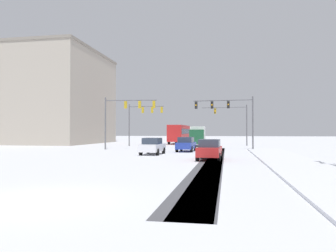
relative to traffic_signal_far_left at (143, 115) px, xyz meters
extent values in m
plane|color=silver|center=(6.84, -38.74, -4.77)|extent=(300.00, 300.00, 0.00)
cube|color=#4C4C51|center=(11.16, -22.38, -4.77)|extent=(0.82, 36.00, 0.01)
cube|color=#4C4C51|center=(11.73, -22.38, -4.77)|extent=(1.09, 36.00, 0.01)
cube|color=#4C4C51|center=(11.89, -22.38, -4.77)|extent=(1.08, 36.00, 0.01)
cube|color=#4C4C51|center=(12.10, -22.38, -4.77)|extent=(0.83, 36.00, 0.01)
cube|color=white|center=(17.27, -24.02, -4.71)|extent=(4.00, 36.00, 0.12)
cylinder|color=#56565B|center=(-2.18, -0.02, -1.52)|extent=(0.18, 0.18, 6.50)
cylinder|color=#56565B|center=(0.54, -0.02, 1.33)|extent=(5.44, 0.13, 0.12)
cube|color=#B79319|center=(0.00, -0.02, 0.78)|extent=(0.32, 0.24, 0.90)
sphere|color=black|center=(0.00, 0.14, 1.08)|extent=(0.20, 0.20, 0.20)
sphere|color=orange|center=(0.00, 0.14, 0.78)|extent=(0.20, 0.20, 0.20)
sphere|color=black|center=(0.00, 0.14, 0.48)|extent=(0.20, 0.20, 0.20)
cube|color=#B79319|center=(1.49, -0.02, 0.78)|extent=(0.32, 0.24, 0.90)
sphere|color=black|center=(1.49, 0.14, 1.08)|extent=(0.20, 0.20, 0.20)
sphere|color=orange|center=(1.49, 0.14, 0.78)|extent=(0.20, 0.20, 0.20)
sphere|color=black|center=(1.49, 0.14, 0.48)|extent=(0.20, 0.20, 0.20)
cube|color=#B79319|center=(2.99, -0.02, 0.78)|extent=(0.32, 0.24, 0.90)
sphere|color=black|center=(2.99, 0.14, 1.08)|extent=(0.20, 0.20, 0.20)
sphere|color=orange|center=(2.99, 0.14, 0.78)|extent=(0.20, 0.20, 0.20)
sphere|color=black|center=(2.99, 0.14, 0.48)|extent=(0.20, 0.20, 0.20)
cylinder|color=#56565B|center=(15.87, -8.02, -1.52)|extent=(0.18, 0.18, 6.50)
cylinder|color=#56565B|center=(12.23, -7.81, 1.33)|extent=(7.28, 0.54, 0.12)
cube|color=black|center=(12.96, -7.85, 0.78)|extent=(0.33, 0.26, 0.90)
sphere|color=black|center=(12.95, -8.01, 1.08)|extent=(0.20, 0.20, 0.20)
sphere|color=orange|center=(12.95, -8.01, 0.78)|extent=(0.20, 0.20, 0.20)
sphere|color=black|center=(12.95, -8.01, 0.48)|extent=(0.20, 0.20, 0.20)
cube|color=black|center=(10.96, -7.74, 0.78)|extent=(0.33, 0.26, 0.90)
sphere|color=black|center=(10.95, -7.90, 1.08)|extent=(0.20, 0.20, 0.20)
sphere|color=orange|center=(10.95, -7.90, 0.78)|extent=(0.20, 0.20, 0.20)
sphere|color=black|center=(10.95, -7.90, 0.48)|extent=(0.20, 0.20, 0.20)
cube|color=black|center=(8.96, -7.62, 0.78)|extent=(0.33, 0.26, 0.90)
sphere|color=black|center=(8.95, -7.78, 1.08)|extent=(0.20, 0.20, 0.20)
sphere|color=orange|center=(8.95, -7.78, 0.78)|extent=(0.20, 0.20, 0.20)
sphere|color=black|center=(8.95, -7.78, 0.48)|extent=(0.20, 0.20, 0.20)
cylinder|color=#56565B|center=(15.87, 3.98, -1.52)|extent=(0.18, 0.18, 6.50)
cylinder|color=#56565B|center=(12.33, 4.18, 1.33)|extent=(7.08, 0.53, 0.12)
cube|color=#B79319|center=(10.91, 4.27, 0.78)|extent=(0.33, 0.26, 0.90)
sphere|color=black|center=(10.90, 4.11, 1.08)|extent=(0.20, 0.20, 0.20)
sphere|color=orange|center=(10.90, 4.11, 0.78)|extent=(0.20, 0.20, 0.20)
sphere|color=black|center=(10.90, 4.11, 0.48)|extent=(0.20, 0.20, 0.20)
cylinder|color=#56565B|center=(-2.18, -10.02, -1.52)|extent=(0.18, 0.18, 6.50)
cylinder|color=#56565B|center=(1.06, -9.84, 1.33)|extent=(6.48, 0.47, 0.12)
cube|color=#B79319|center=(0.41, -9.88, 0.78)|extent=(0.33, 0.26, 0.90)
sphere|color=black|center=(0.40, -9.72, 1.08)|extent=(0.20, 0.20, 0.20)
sphere|color=orange|center=(0.40, -9.72, 0.78)|extent=(0.20, 0.20, 0.20)
sphere|color=black|center=(0.40, -9.72, 0.48)|extent=(0.20, 0.20, 0.20)
cube|color=#B79319|center=(2.19, -9.78, 0.78)|extent=(0.33, 0.26, 0.90)
sphere|color=black|center=(2.18, -9.62, 1.08)|extent=(0.20, 0.20, 0.20)
sphere|color=orange|center=(2.18, -9.62, 0.78)|extent=(0.20, 0.20, 0.20)
sphere|color=black|center=(2.18, -9.62, 0.48)|extent=(0.20, 0.20, 0.20)
cube|color=#B79319|center=(3.97, -9.68, 0.78)|extent=(0.33, 0.26, 0.90)
sphere|color=black|center=(3.96, -9.52, 1.08)|extent=(0.20, 0.20, 0.20)
sphere|color=orange|center=(3.96, -9.52, 0.78)|extent=(0.20, 0.20, 0.20)
sphere|color=black|center=(3.96, -9.52, 0.48)|extent=(0.20, 0.20, 0.20)
cube|color=#233899|center=(8.27, -12.34, -4.10)|extent=(1.90, 4.18, 0.70)
cube|color=#2D3847|center=(8.27, -12.48, -3.45)|extent=(1.65, 1.97, 0.60)
cylinder|color=black|center=(7.53, -11.03, -4.45)|extent=(0.25, 0.65, 0.64)
cylinder|color=black|center=(9.14, -11.11, -4.45)|extent=(0.25, 0.65, 0.64)
cylinder|color=black|center=(7.41, -13.56, -4.45)|extent=(0.25, 0.65, 0.64)
cylinder|color=black|center=(9.02, -13.64, -4.45)|extent=(0.25, 0.65, 0.64)
cube|color=silver|center=(5.64, -17.62, -4.10)|extent=(1.84, 4.16, 0.70)
cube|color=#2D3847|center=(5.64, -17.77, -3.45)|extent=(1.62, 1.95, 0.60)
cylinder|color=black|center=(4.88, -16.32, -4.45)|extent=(0.24, 0.65, 0.64)
cylinder|color=black|center=(6.49, -16.38, -4.45)|extent=(0.24, 0.65, 0.64)
cylinder|color=black|center=(4.79, -18.87, -4.45)|extent=(0.24, 0.65, 0.64)
cylinder|color=black|center=(6.41, -18.92, -4.45)|extent=(0.24, 0.65, 0.64)
cube|color=red|center=(11.42, -22.58, -4.10)|extent=(1.89, 4.17, 0.70)
cube|color=#2D3847|center=(11.41, -22.73, -3.45)|extent=(1.65, 1.97, 0.60)
cylinder|color=black|center=(10.67, -21.27, -4.45)|extent=(0.25, 0.65, 0.64)
cylinder|color=black|center=(12.29, -21.35, -4.45)|extent=(0.25, 0.65, 0.64)
cylinder|color=black|center=(10.55, -23.81, -4.45)|extent=(0.25, 0.65, 0.64)
cylinder|color=black|center=(12.17, -23.89, -4.45)|extent=(0.25, 0.65, 0.64)
cube|color=#B21E1E|center=(4.10, 10.84, -2.84)|extent=(2.69, 11.04, 2.90)
cube|color=#283342|center=(4.10, 10.84, -2.49)|extent=(2.72, 10.16, 0.90)
cylinder|color=black|center=(5.22, 6.97, -4.29)|extent=(0.32, 0.97, 0.96)
cylinder|color=black|center=(2.84, 7.01, -4.29)|extent=(0.32, 0.97, 0.96)
cylinder|color=black|center=(5.34, 14.11, -4.29)|extent=(0.32, 0.97, 0.96)
cylinder|color=black|center=(2.97, 14.16, -4.29)|extent=(0.32, 0.97, 0.96)
cube|color=#194C2D|center=(8.39, -0.57, -3.30)|extent=(2.18, 2.28, 2.10)
cube|color=silver|center=(8.25, 3.13, -3.05)|extent=(2.39, 5.28, 2.60)
cylinder|color=black|center=(9.38, -0.09, -4.35)|extent=(0.31, 0.85, 0.84)
cylinder|color=black|center=(7.36, -0.17, -4.35)|extent=(0.31, 0.85, 0.84)
cylinder|color=black|center=(9.20, 4.59, -4.35)|extent=(0.31, 0.85, 0.84)
cylinder|color=black|center=(7.18, 4.52, -4.35)|extent=(0.31, 0.85, 0.84)
cube|color=#A89E8E|center=(-20.54, 8.55, 3.65)|extent=(18.84, 20.96, 16.85)
cube|color=gray|center=(-20.54, 8.55, 12.33)|extent=(19.14, 21.26, 0.50)
camera|label=1|loc=(12.75, -48.21, -2.54)|focal=34.49mm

